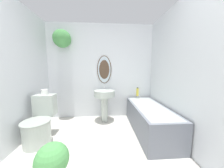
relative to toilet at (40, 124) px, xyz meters
name	(u,v)px	position (x,y,z in m)	size (l,w,h in m)	color
wall_back	(96,67)	(0.91, 1.01, 1.00)	(2.78, 0.41, 2.40)	silver
wall_left	(4,73)	(-0.31, -0.20, 0.88)	(0.06, 2.53, 2.40)	silver
wall_right	(184,73)	(2.40, -0.20, 0.88)	(0.06, 2.53, 2.40)	silver
toilet	(40,124)	(0.00, 0.00, 0.00)	(0.45, 0.65, 0.79)	#B2BCB2
pedestal_sink	(104,98)	(1.13, 0.71, 0.25)	(0.50, 0.50, 0.86)	#B2BCB2
bathtub	(149,118)	(2.04, 0.20, -0.05)	(0.63, 1.50, 0.60)	slate
shampoo_bottle	(137,92)	(1.96, 0.80, 0.38)	(0.06, 0.06, 0.22)	gold
potted_plant	(52,163)	(0.56, -0.80, -0.07)	(0.35, 0.35, 0.47)	silver
toilet_paper_roll	(44,92)	(0.00, 0.22, 0.51)	(0.11, 0.11, 0.10)	white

